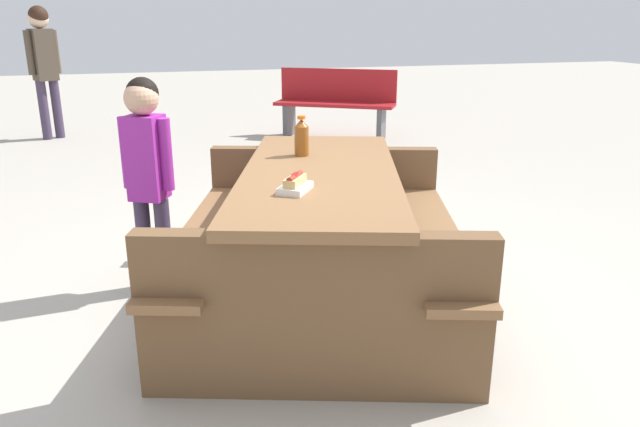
{
  "coord_description": "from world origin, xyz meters",
  "views": [
    {
      "loc": [
        2.79,
        -0.83,
        1.48
      ],
      "look_at": [
        0.0,
        0.0,
        0.52
      ],
      "focal_mm": 33.98,
      "sensor_mm": 36.0,
      "label": 1
    }
  ],
  "objects": [
    {
      "name": "park_bench_near",
      "position": [
        -4.53,
        1.56,
        0.45
      ],
      "size": [
        1.13,
        1.49,
        0.85
      ],
      "color": "maroon",
      "rests_on": "ground"
    },
    {
      "name": "soda_bottle",
      "position": [
        -0.35,
        -0.0,
        0.85
      ],
      "size": [
        0.08,
        0.08,
        0.22
      ],
      "color": "brown",
      "rests_on": "picnic_table"
    },
    {
      "name": "picnic_table",
      "position": [
        0.0,
        0.0,
        0.44
      ],
      "size": [
        2.15,
        1.89,
        0.75
      ],
      "color": "brown",
      "rests_on": "ground"
    },
    {
      "name": "ground_plane",
      "position": [
        0.0,
        0.0,
        0.0
      ],
      "size": [
        30.0,
        30.0,
        0.0
      ],
      "primitive_type": "plane",
      "color": "#ADA599",
      "rests_on": "ground"
    },
    {
      "name": "bystander_adult",
      "position": [
        -5.47,
        -1.9,
        1.02
      ],
      "size": [
        0.31,
        0.36,
        1.6
      ],
      "color": "#3F334C",
      "rests_on": "ground"
    },
    {
      "name": "hotdog_tray",
      "position": [
        0.33,
        -0.21,
        0.78
      ],
      "size": [
        0.21,
        0.19,
        0.08
      ],
      "color": "white",
      "rests_on": "picnic_table"
    },
    {
      "name": "child_in_coat",
      "position": [
        -0.49,
        -0.82,
        0.76
      ],
      "size": [
        0.23,
        0.26,
        1.18
      ],
      "color": "#3F334C",
      "rests_on": "ground"
    }
  ]
}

